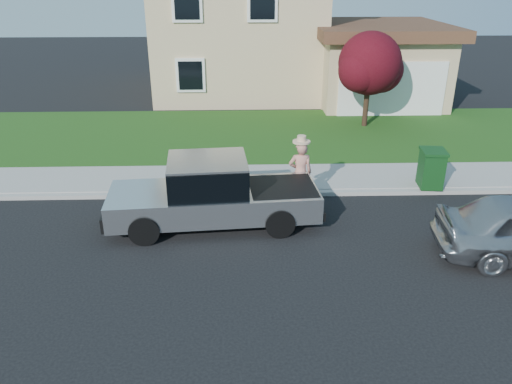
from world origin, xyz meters
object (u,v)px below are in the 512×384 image
at_px(ornamental_tree, 370,66).
at_px(trash_bin, 431,168).
at_px(pickup_truck, 213,195).
at_px(woman, 300,172).

distance_m(ornamental_tree, trash_bin, 6.63).
xyz_separation_m(pickup_truck, ornamental_tree, (5.79, 8.25, 1.66)).
bearing_deg(ornamental_tree, woman, -116.29).
height_order(ornamental_tree, trash_bin, ornamental_tree).
xyz_separation_m(pickup_truck, trash_bin, (6.18, 1.87, -0.10)).
bearing_deg(ornamental_tree, pickup_truck, -125.08).
height_order(pickup_truck, ornamental_tree, ornamental_tree).
xyz_separation_m(ornamental_tree, trash_bin, (0.39, -6.37, -1.76)).
relative_size(ornamental_tree, trash_bin, 3.35).
xyz_separation_m(woman, ornamental_tree, (3.48, 7.05, 1.56)).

